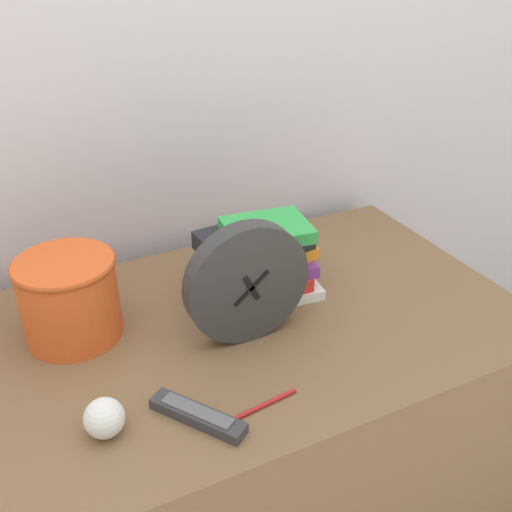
{
  "coord_description": "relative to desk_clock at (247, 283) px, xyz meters",
  "views": [
    {
      "loc": [
        -0.32,
        -0.56,
        1.45
      ],
      "look_at": [
        0.14,
        0.36,
        0.86
      ],
      "focal_mm": 42.0,
      "sensor_mm": 36.0,
      "label": 1
    }
  ],
  "objects": [
    {
      "name": "book_stack",
      "position": [
        0.1,
        0.14,
        -0.04
      ],
      "size": [
        0.26,
        0.2,
        0.17
      ],
      "color": "white",
      "rests_on": "desk"
    },
    {
      "name": "basket",
      "position": [
        -0.3,
        0.16,
        -0.03
      ],
      "size": [
        0.19,
        0.19,
        0.17
      ],
      "color": "#E05623",
      "rests_on": "desk"
    },
    {
      "name": "tv_remote",
      "position": [
        -0.17,
        -0.17,
        -0.11
      ],
      "size": [
        0.13,
        0.16,
        0.02
      ],
      "color": "#333338",
      "rests_on": "desk"
    },
    {
      "name": "wall_back",
      "position": [
        -0.09,
        0.46,
        0.35
      ],
      "size": [
        6.0,
        0.04,
        2.4
      ],
      "color": "silver",
      "rests_on": "ground_plane"
    },
    {
      "name": "desk",
      "position": [
        -0.09,
        0.05,
        -0.49
      ],
      "size": [
        1.35,
        0.69,
        0.73
      ],
      "color": "brown",
      "rests_on": "ground_plane"
    },
    {
      "name": "crumpled_paper_ball",
      "position": [
        -0.31,
        -0.13,
        -0.09
      ],
      "size": [
        0.07,
        0.07,
        0.07
      ],
      "color": "white",
      "rests_on": "desk"
    },
    {
      "name": "desk_clock",
      "position": [
        0.0,
        0.0,
        0.0
      ],
      "size": [
        0.25,
        0.04,
        0.25
      ],
      "color": "#333333",
      "rests_on": "desk"
    },
    {
      "name": "pen",
      "position": [
        -0.06,
        -0.19,
        -0.12
      ],
      "size": [
        0.12,
        0.02,
        0.01
      ],
      "color": "#B21E1E",
      "rests_on": "desk"
    }
  ]
}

